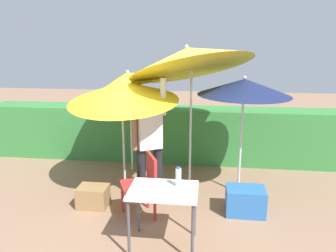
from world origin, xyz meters
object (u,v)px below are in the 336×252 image
at_px(umbrella_yellow, 244,87).
at_px(bottle_water, 178,177).
at_px(umbrella_orange, 189,59).
at_px(person_vendor, 149,141).
at_px(cooler_box, 245,201).
at_px(umbrella_navy, 129,80).
at_px(chair_plastic, 143,182).
at_px(crate_cardboard, 93,197).
at_px(folding_table, 163,196).
at_px(umbrella_rainbow, 123,92).

xyz_separation_m(umbrella_yellow, bottle_water, (-0.86, -1.46, -0.88)).
relative_size(umbrella_orange, person_vendor, 1.46).
distance_m(umbrella_yellow, cooler_box, 1.68).
distance_m(umbrella_navy, chair_plastic, 2.12).
bearing_deg(umbrella_yellow, bottle_water, -120.34).
xyz_separation_m(crate_cardboard, folding_table, (1.18, -0.82, 0.49)).
distance_m(umbrella_orange, umbrella_yellow, 0.97).
height_order(cooler_box, bottle_water, bottle_water).
distance_m(crate_cardboard, folding_table, 1.52).
bearing_deg(folding_table, cooler_box, 40.38).
relative_size(umbrella_orange, bottle_water, 11.42).
bearing_deg(chair_plastic, umbrella_yellow, 32.94).
relative_size(umbrella_rainbow, person_vendor, 1.03).
bearing_deg(bottle_water, umbrella_rainbow, 127.74).
relative_size(umbrella_rainbow, bottle_water, 8.08).
bearing_deg(crate_cardboard, chair_plastic, -11.62).
distance_m(cooler_box, folding_table, 1.46).
relative_size(umbrella_yellow, person_vendor, 1.01).
xyz_separation_m(chair_plastic, folding_table, (0.38, -0.66, 0.14)).
xyz_separation_m(umbrella_rainbow, crate_cardboard, (-0.37, -0.54, -1.51)).
xyz_separation_m(umbrella_navy, bottle_water, (1.11, -2.18, -0.89)).
xyz_separation_m(umbrella_rainbow, umbrella_navy, (-0.14, 0.93, 0.08)).
distance_m(chair_plastic, cooler_box, 1.49).
relative_size(crate_cardboard, folding_table, 0.55).
relative_size(person_vendor, cooler_box, 3.43).
height_order(umbrella_yellow, crate_cardboard, umbrella_yellow).
bearing_deg(person_vendor, crate_cardboard, -152.23).
bearing_deg(person_vendor, bottle_water, -64.01).
distance_m(umbrella_orange, person_vendor, 1.44).
bearing_deg(folding_table, chair_plastic, 120.01).
distance_m(umbrella_rainbow, cooler_box, 2.42).
relative_size(umbrella_navy, person_vendor, 1.14).
xyz_separation_m(umbrella_yellow, folding_table, (-1.02, -1.57, -1.09)).
distance_m(umbrella_orange, chair_plastic, 2.06).
distance_m(crate_cardboard, bottle_water, 1.67).
bearing_deg(umbrella_yellow, cooler_box, -86.95).
bearing_deg(cooler_box, umbrella_orange, 135.29).
bearing_deg(umbrella_orange, bottle_water, -90.12).
height_order(umbrella_yellow, folding_table, umbrella_yellow).
relative_size(chair_plastic, crate_cardboard, 2.02).
xyz_separation_m(umbrella_rainbow, umbrella_orange, (0.98, 0.42, 0.48)).
relative_size(cooler_box, crate_cardboard, 1.24).
xyz_separation_m(umbrella_orange, bottle_water, (-0.00, -1.67, -1.30)).
relative_size(umbrella_yellow, chair_plastic, 2.14).
bearing_deg(umbrella_yellow, folding_table, -123.06).
bearing_deg(umbrella_yellow, umbrella_rainbow, -173.55).
relative_size(umbrella_orange, chair_plastic, 3.08).
bearing_deg(chair_plastic, umbrella_navy, 109.22).
relative_size(crate_cardboard, bottle_water, 1.84).
relative_size(person_vendor, chair_plastic, 2.11).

